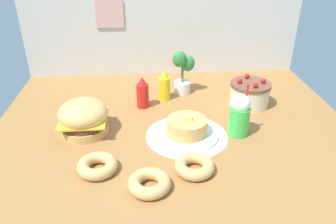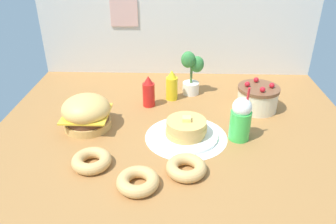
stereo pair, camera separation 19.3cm
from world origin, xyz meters
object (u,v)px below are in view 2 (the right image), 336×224
at_px(donut_vanilla, 186,167).
at_px(mustard_bottle, 172,86).
at_px(ketchup_bottle, 149,92).
at_px(potted_plant, 191,71).
at_px(pancake_stack, 186,130).
at_px(donut_chocolate, 138,181).
at_px(cream_soda_cup, 241,119).
at_px(donut_pink_glaze, 92,160).
at_px(burger, 86,113).
at_px(layer_cake, 258,98).

bearing_deg(donut_vanilla, mustard_bottle, 96.30).
height_order(ketchup_bottle, potted_plant, potted_plant).
bearing_deg(pancake_stack, donut_chocolate, -118.03).
distance_m(mustard_bottle, cream_soda_cup, 0.65).
bearing_deg(potted_plant, donut_pink_glaze, -120.85).
bearing_deg(cream_soda_cup, ketchup_bottle, 144.52).
xyz_separation_m(donut_pink_glaze, donut_vanilla, (0.49, -0.04, 0.00)).
bearing_deg(burger, potted_plant, 38.13).
bearing_deg(layer_cake, donut_chocolate, -131.65).
height_order(mustard_bottle, cream_soda_cup, cream_soda_cup).
bearing_deg(donut_pink_glaze, layer_cake, 33.92).
bearing_deg(mustard_bottle, donut_chocolate, -98.28).
relative_size(cream_soda_cup, donut_pink_glaze, 1.61).
relative_size(pancake_stack, donut_pink_glaze, 1.83).
bearing_deg(mustard_bottle, donut_pink_glaze, -116.43).
bearing_deg(potted_plant, cream_soda_cup, -66.25).
bearing_deg(cream_soda_cup, burger, 173.91).
relative_size(ketchup_bottle, potted_plant, 0.66).
bearing_deg(cream_soda_cup, donut_vanilla, -133.65).
height_order(mustard_bottle, donut_pink_glaze, mustard_bottle).
height_order(cream_soda_cup, potted_plant, potted_plant).
distance_m(pancake_stack, donut_chocolate, 0.50).
distance_m(cream_soda_cup, potted_plant, 0.67).
bearing_deg(layer_cake, potted_plant, 152.06).
bearing_deg(donut_vanilla, burger, 144.79).
xyz_separation_m(mustard_bottle, donut_vanilla, (0.09, -0.84, -0.07)).
bearing_deg(mustard_bottle, burger, -141.14).
distance_m(layer_cake, ketchup_bottle, 0.74).
distance_m(layer_cake, donut_pink_glaze, 1.18).
relative_size(pancake_stack, mustard_bottle, 1.70).
relative_size(burger, ketchup_bottle, 1.33).
bearing_deg(ketchup_bottle, donut_chocolate, -88.76).
xyz_separation_m(burger, donut_pink_glaze, (0.12, -0.39, -0.07)).
distance_m(pancake_stack, mustard_bottle, 0.52).
xyz_separation_m(mustard_bottle, cream_soda_cup, (0.41, -0.51, 0.03)).
bearing_deg(ketchup_bottle, potted_plant, 35.08).
xyz_separation_m(ketchup_bottle, donut_pink_glaze, (-0.24, -0.69, -0.07)).
bearing_deg(donut_chocolate, donut_pink_glaze, 149.31).
relative_size(pancake_stack, donut_vanilla, 1.83).
bearing_deg(pancake_stack, potted_plant, 86.05).
xyz_separation_m(pancake_stack, mustard_bottle, (-0.10, 0.51, 0.05)).
bearing_deg(donut_chocolate, ketchup_bottle, 91.24).
height_order(burger, pancake_stack, burger).
height_order(burger, layer_cake, burger).
height_order(layer_cake, mustard_bottle, mustard_bottle).
bearing_deg(donut_chocolate, pancake_stack, 61.97).
height_order(ketchup_bottle, mustard_bottle, same).
xyz_separation_m(mustard_bottle, potted_plant, (0.14, 0.10, 0.08)).
relative_size(donut_chocolate, potted_plant, 0.61).
xyz_separation_m(burger, cream_soda_cup, (0.92, -0.10, 0.03)).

